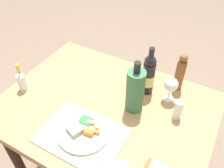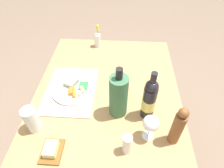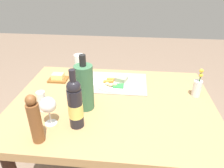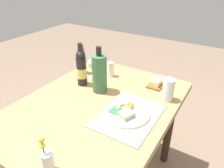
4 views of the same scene
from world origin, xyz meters
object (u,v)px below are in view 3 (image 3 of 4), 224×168
(wine_glass, at_px, (48,105))
(water_tumbler, at_px, (80,65))
(dinner_plate, at_px, (116,82))
(knife, at_px, (94,81))
(butter_dish, at_px, (58,78))
(flower_vase, at_px, (197,87))
(dining_table, at_px, (112,115))
(salt_shaker, at_px, (42,101))
(wine_bottle, at_px, (75,104))
(fork, at_px, (140,85))
(cooler_bottle, at_px, (84,87))
(pepper_mill, at_px, (35,120))

(wine_glass, bearing_deg, water_tumbler, -91.15)
(dinner_plate, height_order, knife, dinner_plate)
(knife, bearing_deg, dinner_plate, 175.86)
(knife, bearing_deg, butter_dish, -0.41)
(dinner_plate, relative_size, knife, 1.55)
(flower_vase, bearing_deg, water_tumbler, -16.94)
(dinner_plate, bearing_deg, wine_glass, 56.23)
(dining_table, height_order, salt_shaker, salt_shaker)
(knife, xyz_separation_m, salt_shaker, (0.23, 0.35, 0.05))
(dinner_plate, height_order, wine_glass, wine_glass)
(dining_table, relative_size, wine_bottle, 3.84)
(dinner_plate, bearing_deg, salt_shaker, 41.31)
(dinner_plate, distance_m, fork, 0.16)
(dinner_plate, height_order, fork, dinner_plate)
(cooler_bottle, bearing_deg, salt_shaker, 12.40)
(dining_table, height_order, pepper_mill, pepper_mill)
(dining_table, distance_m, wine_glass, 0.43)
(fork, distance_m, cooler_bottle, 0.43)
(dinner_plate, xyz_separation_m, butter_dish, (0.41, -0.02, 0.00))
(flower_vase, bearing_deg, butter_dish, -7.09)
(wine_glass, distance_m, salt_shaker, 0.15)
(dinner_plate, bearing_deg, knife, -5.43)
(salt_shaker, bearing_deg, wine_glass, 127.63)
(dining_table, height_order, water_tumbler, water_tumbler)
(wine_glass, bearing_deg, salt_shaker, -52.37)
(pepper_mill, height_order, salt_shaker, pepper_mill)
(wine_glass, bearing_deg, knife, -107.50)
(fork, bearing_deg, cooler_bottle, 36.86)
(water_tumbler, bearing_deg, cooler_bottle, 107.35)
(dining_table, xyz_separation_m, pepper_mill, (0.30, 0.36, 0.21))
(wine_glass, relative_size, water_tumbler, 1.05)
(water_tumbler, bearing_deg, dinner_plate, 152.48)
(fork, distance_m, pepper_mill, 0.74)
(pepper_mill, bearing_deg, dining_table, -130.59)
(dinner_plate, height_order, salt_shaker, salt_shaker)
(fork, xyz_separation_m, water_tumbler, (0.45, -0.16, 0.06))
(dining_table, bearing_deg, pepper_mill, 49.41)
(pepper_mill, relative_size, butter_dish, 1.88)
(water_tumbler, xyz_separation_m, wine_bottle, (-0.13, 0.59, 0.06))
(fork, bearing_deg, salt_shaker, 26.57)
(dining_table, bearing_deg, knife, -56.65)
(knife, distance_m, cooler_bottle, 0.32)
(flower_vase, relative_size, butter_dish, 1.44)
(dinner_plate, distance_m, knife, 0.15)
(knife, height_order, butter_dish, butter_dish)
(wine_bottle, bearing_deg, salt_shaker, -26.35)
(salt_shaker, xyz_separation_m, cooler_bottle, (-0.23, -0.05, 0.07))
(fork, xyz_separation_m, wine_glass, (0.46, 0.43, 0.10))
(cooler_bottle, bearing_deg, knife, -89.51)
(knife, distance_m, pepper_mill, 0.61)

